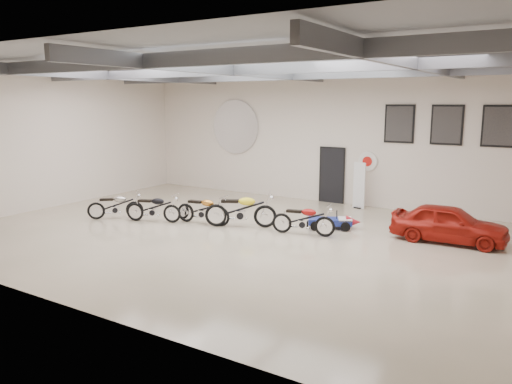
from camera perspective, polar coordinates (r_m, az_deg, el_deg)
The scene contains 19 objects.
floor at distance 14.78m, azimuth -2.47°, elevation -4.91°, with size 16.00×12.00×0.01m, color #C0AC93.
ceiling at distance 14.30m, azimuth -2.63°, elevation 14.80°, with size 16.00×12.00×0.01m, color gray.
back_wall at distance 19.55m, azimuth 7.50°, elevation 6.19°, with size 16.00×0.02×5.00m, color beige.
left_wall at distance 19.96m, azimuth -21.95°, elevation 5.62°, with size 0.02×12.00×5.00m, color beige.
ceiling_beams at distance 14.29m, azimuth -2.62°, elevation 13.80°, with size 15.80×11.80×0.32m, color #5B5E63, non-canonical shape.
door at distance 19.47m, azimuth 8.68°, elevation 1.85°, with size 0.92×0.08×2.10m, color black.
logo_plaque at distance 21.46m, azimuth -2.38°, elevation 7.44°, with size 2.30×0.06×1.16m, color silver, non-canonical shape.
poster_left at distance 18.45m, azimuth 16.07°, elevation 7.50°, with size 1.05×0.08×1.35m, color black, non-canonical shape.
poster_mid at distance 18.07m, azimuth 20.98°, elevation 7.17°, with size 1.05×0.08×1.35m, color black, non-canonical shape.
poster_right at distance 17.83m, azimuth 26.06°, elevation 6.78°, with size 1.05×0.08×1.35m, color black, non-canonical shape.
oil_sign at distance 18.88m, azimuth 12.64°, elevation 3.45°, with size 0.72×0.10×0.72m, color white, non-canonical shape.
banner_stand at distance 18.62m, azimuth 11.71°, elevation 0.83°, with size 0.48×0.19×1.76m, color white, non-canonical shape.
motorcycle_silver at distance 17.29m, azimuth -15.79°, elevation -1.46°, with size 1.79×0.56×0.93m, color silver, non-canonical shape.
motorcycle_black at distance 16.58m, azimuth -11.67°, elevation -1.73°, with size 1.84×0.57×0.96m, color silver, non-canonical shape.
motorcycle_gold at distance 16.02m, azimuth -6.08°, elevation -1.95°, with size 1.89×0.59×0.98m, color silver, non-canonical shape.
motorcycle_yellow at distance 15.54m, azimuth -1.78°, elevation -1.97°, with size 2.20×0.68×1.15m, color silver, non-canonical shape.
motorcycle_red at distance 14.72m, azimuth 5.41°, elevation -3.07°, with size 1.86×0.58×0.97m, color silver, non-canonical shape.
go_kart at distance 15.60m, azimuth 8.97°, elevation -3.09°, with size 1.63×0.73×0.59m, color navy, non-canonical shape.
vintage_car at distance 14.92m, azimuth 21.17°, elevation -3.37°, with size 3.11×1.25×1.06m, color #9A160E.
Camera 1 is at (8.07, -11.76, 3.89)m, focal length 35.00 mm.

